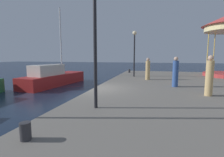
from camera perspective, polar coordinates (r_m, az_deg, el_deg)
The scene contains 9 objects.
ground_plane at distance 10.32m, azimuth -5.86°, elevation -7.43°, with size 120.00×120.00×0.00m, color #162338.
sailboat_red at distance 16.48m, azimuth -18.68°, elevation 0.34°, with size 2.77×7.17×7.05m.
lamp_post_mid_promenade at distance 6.21m, azimuth -5.65°, elevation 19.94°, with size 0.36×0.36×4.72m.
lamp_post_far_end at distance 15.62m, azimuth 7.34°, elevation 10.72°, with size 0.36×0.36×3.98m.
bollard_north at distance 4.41m, azimuth -26.45°, elevation -15.17°, with size 0.24×0.24×0.40m, color #2D2D33.
bollard_center at distance 19.12m, azimuth 5.66°, elevation 2.47°, with size 0.24×0.24×0.40m, color #2D2D33.
person_by_the_water at distance 11.00m, azimuth 20.04°, elevation 1.76°, with size 0.34×0.34×1.79m.
person_far_corner at distance 9.14m, azimuth 29.25°, elevation 0.44°, with size 0.34×0.34×1.87m.
person_mid_promenade at distance 13.74m, azimuth 11.61°, elevation 2.90°, with size 0.34×0.34×1.69m.
Camera 1 is at (3.40, -9.38, 2.64)m, focal length 27.96 mm.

